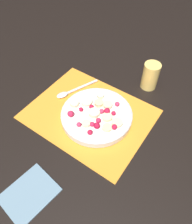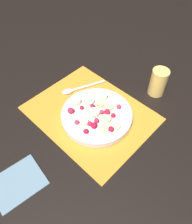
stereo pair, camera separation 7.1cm
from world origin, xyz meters
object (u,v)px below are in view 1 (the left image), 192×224
spoon (69,92)px  drinking_glass (150,76)px  napkin (29,194)px  fruit_bowl (96,115)px

spoon → drinking_glass: 0.31m
drinking_glass → napkin: 0.56m
fruit_bowl → napkin: size_ratio=1.58×
fruit_bowl → spoon: fruit_bowl is taller
drinking_glass → napkin: size_ratio=0.68×
spoon → drinking_glass: size_ratio=1.63×
fruit_bowl → spoon: 0.16m
fruit_bowl → napkin: fruit_bowl is taller
fruit_bowl → drinking_glass: drinking_glass is taller
spoon → drinking_glass: drinking_glass is taller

